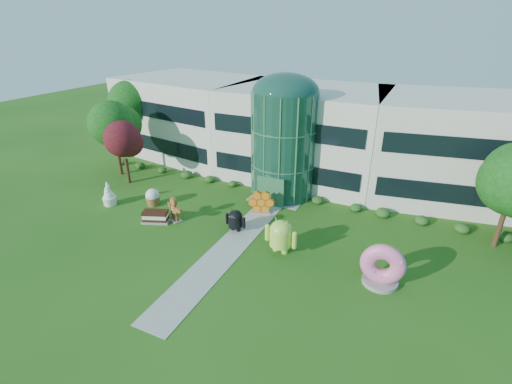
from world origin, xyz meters
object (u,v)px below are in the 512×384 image
at_px(donut, 383,264).
at_px(gingerbread, 174,209).
at_px(android_black, 235,219).
at_px(android_green, 281,234).

bearing_deg(donut, gingerbread, 173.50).
bearing_deg(android_black, android_green, -14.39).
distance_m(android_black, donut, 11.73).
bearing_deg(donut, android_green, 172.72).
distance_m(android_green, donut, 7.22).
bearing_deg(android_green, android_black, 169.00).
xyz_separation_m(android_green, gingerbread, (-9.86, 0.56, -0.41)).
distance_m(donut, gingerbread, 17.10).
height_order(android_black, donut, donut).
relative_size(android_black, gingerbread, 0.89).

